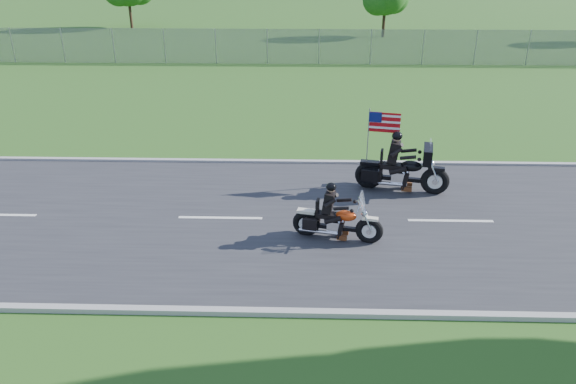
{
  "coord_description": "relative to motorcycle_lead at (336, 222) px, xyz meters",
  "views": [
    {
      "loc": [
        0.15,
        -13.06,
        6.73
      ],
      "look_at": [
        -0.22,
        0.0,
        0.81
      ],
      "focal_mm": 35.0,
      "sensor_mm": 36.0,
      "label": 1
    }
  ],
  "objects": [
    {
      "name": "curb_south",
      "position": [
        -0.96,
        -3.06,
        -0.43
      ],
      "size": [
        120.0,
        0.18,
        0.12
      ],
      "primitive_type": "cube",
      "color": "#9E9B93",
      "rests_on": "ground"
    },
    {
      "name": "curb_north",
      "position": [
        -0.96,
        5.04,
        -0.43
      ],
      "size": [
        120.0,
        0.18,
        0.12
      ],
      "primitive_type": "cube",
      "color": "#9E9B93",
      "rests_on": "ground"
    },
    {
      "name": "fence",
      "position": [
        -5.96,
        20.99,
        0.52
      ],
      "size": [
        60.0,
        0.03,
        2.0
      ],
      "primitive_type": "cube",
      "color": "gray",
      "rests_on": "ground"
    },
    {
      "name": "road",
      "position": [
        -0.96,
        0.99,
        -0.46
      ],
      "size": [
        120.0,
        8.0,
        0.04
      ],
      "primitive_type": "cube",
      "color": "#28282B",
      "rests_on": "ground"
    },
    {
      "name": "motorcycle_lead",
      "position": [
        0.0,
        0.0,
        0.0
      ],
      "size": [
        2.21,
        0.85,
        1.5
      ],
      "rotation": [
        0.0,
        0.0,
        -0.22
      ],
      "color": "black",
      "rests_on": "ground"
    },
    {
      "name": "motorcycle_follow",
      "position": [
        2.03,
        2.93,
        0.14
      ],
      "size": [
        2.68,
        1.11,
        2.25
      ],
      "rotation": [
        0.0,
        0.0,
        -0.2
      ],
      "color": "black",
      "rests_on": "ground"
    },
    {
      "name": "ground",
      "position": [
        -0.96,
        0.99,
        -0.48
      ],
      "size": [
        420.0,
        420.0,
        0.0
      ],
      "primitive_type": "plane",
      "color": "#29561B",
      "rests_on": "ground"
    }
  ]
}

